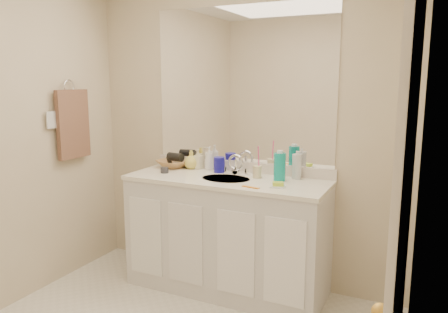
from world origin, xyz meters
TOP-DOWN VIEW (x-y plane):
  - wall_back at (0.00, 1.30)m, footprint 2.60×0.02m
  - wall_right at (1.30, 0.00)m, footprint 0.02×2.60m
  - vanity_cabinet at (0.00, 1.02)m, footprint 1.50×0.55m
  - countertop at (0.00, 1.02)m, footprint 1.52×0.57m
  - backsplash at (0.00, 1.29)m, footprint 1.52×0.03m
  - sink_basin at (0.00, 1.00)m, footprint 0.37×0.37m
  - faucet at (0.00, 1.18)m, footprint 0.02×0.02m
  - mirror at (0.00, 1.29)m, footprint 1.48×0.01m
  - blue_mug at (-0.14, 1.18)m, footprint 0.12×0.12m
  - tan_cup at (0.20, 1.13)m, footprint 0.08×0.08m
  - toothbrush at (0.21, 1.13)m, footprint 0.01×0.03m
  - mouthwash_bottle at (0.38, 1.11)m, footprint 0.11×0.11m
  - clear_pump_bottle at (0.48, 1.22)m, footprint 0.09×0.09m
  - soap_dish at (0.44, 0.91)m, footprint 0.12×0.10m
  - green_soap at (0.44, 0.91)m, footprint 0.09×0.08m
  - orange_comb at (0.27, 0.83)m, footprint 0.13×0.05m
  - dark_jar at (-0.52, 0.97)m, footprint 0.07×0.07m
  - soap_bottle_white at (-0.26, 1.24)m, footprint 0.09×0.09m
  - soap_bottle_cream at (-0.36, 1.23)m, footprint 0.08×0.08m
  - soap_bottle_yellow at (-0.41, 1.21)m, footprint 0.15×0.15m
  - wicker_basket at (-0.57, 1.19)m, footprint 0.33×0.33m
  - hair_dryer at (-0.55, 1.19)m, footprint 0.15×0.09m
  - towel_ring at (-1.27, 0.77)m, footprint 0.01×0.11m
  - hand_towel at (-1.25, 0.77)m, footprint 0.04×0.32m
  - switch_plate at (-1.27, 0.57)m, footprint 0.01×0.08m
  - door at (1.29, -0.30)m, footprint 0.02×0.82m

SIDE VIEW (x-z plane):
  - vanity_cabinet at x=0.00m, z-range 0.00..0.85m
  - countertop at x=0.00m, z-range 0.85..0.88m
  - sink_basin at x=0.00m, z-range 0.86..0.88m
  - orange_comb at x=0.27m, z-range 0.88..0.89m
  - soap_dish at x=0.44m, z-range 0.88..0.89m
  - dark_jar at x=-0.52m, z-range 0.88..0.92m
  - green_soap at x=0.44m, z-range 0.89..0.92m
  - wicker_basket at x=-0.57m, z-range 0.88..0.94m
  - backsplash at x=0.00m, z-range 0.88..0.96m
  - tan_cup at x=0.20m, z-range 0.88..0.97m
  - faucet at x=0.00m, z-range 0.88..0.99m
  - blue_mug at x=-0.14m, z-range 0.88..1.00m
  - soap_bottle_yellow at x=-0.41m, z-range 0.88..1.03m
  - soap_bottle_cream at x=-0.36m, z-range 0.88..1.04m
  - hair_dryer at x=-0.55m, z-range 0.94..1.00m
  - clear_pump_bottle at x=0.48m, z-range 0.88..1.06m
  - soap_bottle_white at x=-0.26m, z-range 0.88..1.07m
  - mouthwash_bottle at x=0.38m, z-range 0.88..1.08m
  - door at x=1.29m, z-range 0.00..2.00m
  - toothbrush at x=0.21m, z-range 0.94..1.12m
  - wall_back at x=0.00m, z-range 0.00..2.40m
  - wall_right at x=1.30m, z-range 0.00..2.40m
  - hand_towel at x=-1.25m, z-range 0.98..1.52m
  - switch_plate at x=-1.27m, z-range 1.24..1.36m
  - towel_ring at x=-1.27m, z-range 1.49..1.61m
  - mirror at x=0.00m, z-range 0.96..2.16m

